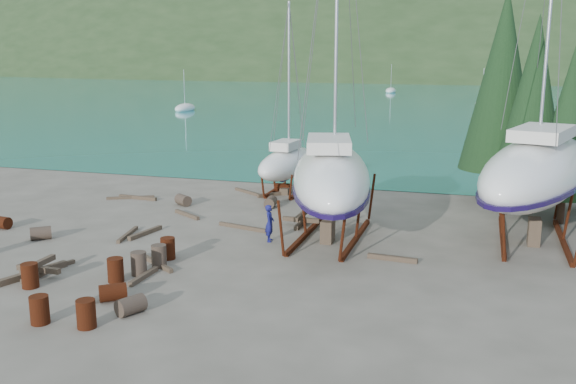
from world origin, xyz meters
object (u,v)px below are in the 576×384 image
(large_sailboat_near, at_px, (331,176))
(worker, at_px, (270,223))
(large_sailboat_far, at_px, (538,170))
(small_sailboat_shore, at_px, (287,163))

(large_sailboat_near, relative_size, worker, 10.77)
(large_sailboat_far, distance_m, small_sailboat_shore, 14.69)
(small_sailboat_shore, relative_size, worker, 6.67)
(large_sailboat_near, xyz_separation_m, small_sailboat_shore, (-4.61, 8.59, -1.03))
(large_sailboat_near, relative_size, small_sailboat_shore, 1.61)
(small_sailboat_shore, bearing_deg, worker, -72.07)
(worker, bearing_deg, large_sailboat_near, -76.43)
(large_sailboat_near, bearing_deg, worker, -169.49)
(worker, bearing_deg, large_sailboat_far, -83.75)
(large_sailboat_far, height_order, small_sailboat_shore, large_sailboat_far)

